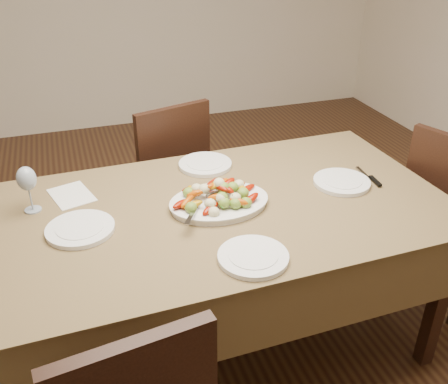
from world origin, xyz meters
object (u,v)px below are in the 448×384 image
Objects in this scene: dining_table at (224,278)px; serving_platter at (219,204)px; wine_glass at (28,188)px; plate_near at (253,257)px; plate_far at (205,165)px; plate_left at (80,229)px; plate_right at (342,182)px; chair_far at (160,177)px.

serving_platter is at bearing 179.98° from dining_table.
wine_glass reaches higher than dining_table.
plate_far is at bearing 86.25° from plate_near.
wine_glass reaches higher than plate_left.
dining_table is at bearing 1.05° from plate_left.
dining_table is 0.90m from wine_glass.
plate_far is at bearing 82.23° from serving_platter.
plate_right is 0.69m from plate_near.
plate_far is (0.13, -0.50, 0.29)m from chair_far.
plate_left and plate_right have the same top height.
chair_far is 3.84× the size of plate_right.
serving_platter reaches higher than dining_table.
chair_far is at bearing 93.65° from plate_near.
wine_glass is (-0.17, 0.21, 0.09)m from plate_left.
plate_right is at bearing 34.30° from plate_near.
dining_table is 0.69m from plate_left.
chair_far reaches higher than plate_near.
plate_right and plate_far have the same top height.
chair_far is 3.86× the size of plate_near.
dining_table is at bearing -0.02° from serving_platter.
plate_left is at bearing -147.64° from plate_far.
dining_table is 7.47× the size of plate_near.
plate_left is 1.03× the size of plate_right.
plate_far is at bearing 32.36° from plate_left.
plate_far is 0.75m from plate_near.
chair_far is at bearing 126.93° from plate_right.
plate_far is 1.01× the size of plate_near.
wine_glass is at bearing 164.68° from dining_table.
plate_far is at bearing 145.38° from plate_right.
serving_platter is at bearing -97.77° from plate_far.
dining_table is at bearing -94.55° from plate_far.
serving_platter is at bearing -178.91° from plate_right.
serving_platter is 0.37m from plate_far.
plate_left is 0.29m from wine_glass.
plate_near is (-0.02, -0.38, 0.39)m from dining_table.
plate_near is (-0.05, -0.75, 0.00)m from plate_far.
wine_glass is at bearing 164.25° from serving_platter.
plate_left is 1.04× the size of plate_near.
chair_far reaches higher than serving_platter.
plate_left is at bearing -178.91° from plate_right.
plate_left is 0.71m from plate_far.
dining_table is at bearing -15.32° from wine_glass.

